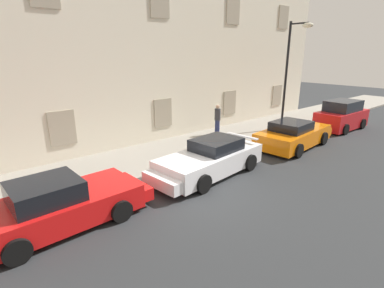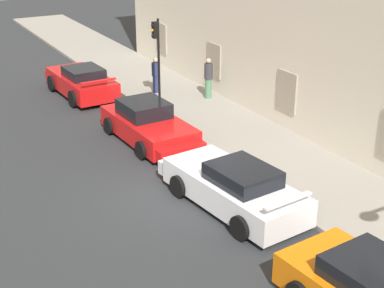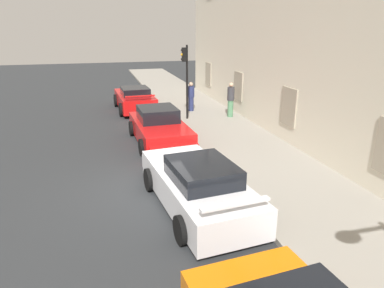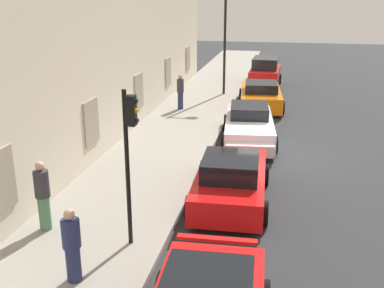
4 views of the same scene
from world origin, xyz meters
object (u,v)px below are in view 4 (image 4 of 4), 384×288
sportscar_white_middle (249,127)px  hatchback_parked (265,73)px  traffic_light (130,142)px  pedestrian_admiring (43,195)px  pedestrian_bystander (72,245)px  pedestrian_strolling (180,91)px  sportscar_tail_end (261,95)px  sportscar_yellow_flank (231,179)px  street_lamp (233,17)px

sportscar_white_middle → hatchback_parked: (11.56, -0.04, 0.22)m
hatchback_parked → traffic_light: bearing=174.4°
pedestrian_admiring → pedestrian_bystander: pedestrian_admiring is taller
sportscar_white_middle → pedestrian_bystander: (-10.29, 2.67, 0.33)m
sportscar_white_middle → pedestrian_strolling: pedestrian_strolling is taller
sportscar_tail_end → sportscar_yellow_flank: bearing=179.3°
sportscar_white_middle → traffic_light: (-8.65, 1.95, 2.01)m
sportscar_yellow_flank → pedestrian_admiring: bearing=125.4°
sportscar_yellow_flank → pedestrian_strolling: pedestrian_strolling is taller
pedestrian_bystander → sportscar_yellow_flank: bearing=-28.2°
sportscar_yellow_flank → traffic_light: size_ratio=1.31×
sportscar_white_middle → pedestrian_bystander: bearing=165.5°
hatchback_parked → sportscar_tail_end: bearing=-179.5°
sportscar_white_middle → street_lamp: (8.27, 1.72, 3.77)m
sportscar_tail_end → pedestrian_bystander: (-16.43, 2.76, 0.34)m
hatchback_parked → traffic_light: (-20.21, 1.99, 1.79)m
sportscar_yellow_flank → traffic_light: bearing=149.6°
sportscar_tail_end → pedestrian_strolling: bearing=115.9°
sportscar_tail_end → pedestrian_admiring: pedestrian_admiring is taller
sportscar_yellow_flank → sportscar_tail_end: (11.56, -0.14, 0.00)m
sportscar_yellow_flank → pedestrian_strolling: bearing=20.9°
sportscar_yellow_flank → pedestrian_bystander: bearing=151.8°
street_lamp → hatchback_parked: bearing=-28.2°
sportscar_yellow_flank → sportscar_tail_end: size_ratio=0.92×
sportscar_yellow_flank → street_lamp: 14.30m
traffic_light → pedestrian_strolling: 13.14m
sportscar_yellow_flank → pedestrian_admiring: 5.22m
sportscar_white_middle → pedestrian_bystander: pedestrian_bystander is taller
sportscar_yellow_flank → traffic_light: (-3.23, 1.90, 2.02)m
sportscar_tail_end → hatchback_parked: bearing=0.5°
traffic_light → street_lamp: bearing=-0.8°
sportscar_white_middle → traffic_light: traffic_light is taller
hatchback_parked → pedestrian_bystander: (-21.86, 2.71, 0.11)m
street_lamp → pedestrian_bystander: bearing=177.1°
sportscar_white_middle → traffic_light: size_ratio=1.43×
pedestrian_strolling → pedestrian_bystander: bearing=-175.7°
sportscar_yellow_flank → street_lamp: street_lamp is taller
sportscar_tail_end → pedestrian_strolling: 4.29m
sportscar_white_middle → sportscar_tail_end: 6.14m
pedestrian_bystander → traffic_light: bearing=-23.6°
sportscar_tail_end → hatchback_parked: (5.42, 0.05, 0.23)m
traffic_light → pedestrian_strolling: bearing=7.9°
sportscar_yellow_flank → street_lamp: bearing=6.9°
sportscar_yellow_flank → pedestrian_bystander: (-4.87, 2.62, 0.34)m
traffic_light → pedestrian_strolling: size_ratio=2.11×
traffic_light → sportscar_yellow_flank: bearing=-30.4°
pedestrian_admiring → pedestrian_bystander: (-1.86, -1.62, -0.10)m
sportscar_white_middle → pedestrian_strolling: (4.27, 3.75, 0.41)m
hatchback_parked → pedestrian_admiring: (-20.00, 4.33, 0.21)m
pedestrian_admiring → pedestrian_bystander: 2.47m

